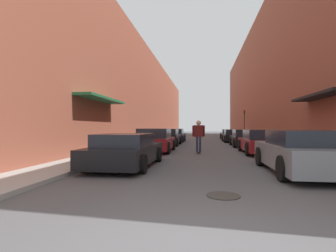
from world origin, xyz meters
The scene contains 17 objects.
ground centered at (0.00, 22.54, 0.00)m, with size 123.95×123.95×0.00m, color #515154.
curb_strip_left centered at (-4.84, 28.17, 0.06)m, with size 1.80×56.34×0.12m.
curb_strip_right centered at (4.84, 28.17, 0.06)m, with size 1.80×56.34×0.12m.
building_row_left centered at (-7.73, 28.17, 4.88)m, with size 4.90×56.34×9.76m.
building_row_right centered at (7.73, 28.17, 6.83)m, with size 4.90×56.34×13.67m.
parked_car_left_0 centered at (-2.82, 5.95, 0.58)m, with size 2.06×4.58×1.19m.
parked_car_left_1 centered at (-2.84, 11.67, 0.64)m, with size 2.04×4.07×1.35m.
parked_car_left_2 centered at (-2.92, 17.21, 0.63)m, with size 2.01×4.70×1.30m.
parked_car_left_3 centered at (-2.92, 22.44, 0.62)m, with size 2.01×4.19×1.27m.
parked_car_right_0 centered at (2.96, 5.32, 0.66)m, with size 2.08×4.60×1.34m.
parked_car_right_1 centered at (3.00, 11.36, 0.63)m, with size 1.96×4.40×1.29m.
parked_car_right_2 centered at (2.97, 16.80, 0.61)m, with size 1.94×4.17×1.25m.
parked_car_right_3 centered at (2.81, 22.71, 0.59)m, with size 2.01×4.69×1.21m.
parked_car_right_4 centered at (2.97, 28.47, 0.58)m, with size 2.04×4.57×1.18m.
skateboarder centered at (-0.32, 11.26, 1.11)m, with size 0.69×0.78×1.80m.
manhole_cover centered at (0.37, 2.29, 0.01)m, with size 0.70×0.70×0.02m.
traffic_light centered at (4.89, 29.87, 2.23)m, with size 0.16×0.22×3.41m.
Camera 1 is at (-0.02, -3.25, 1.43)m, focal length 28.00 mm.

